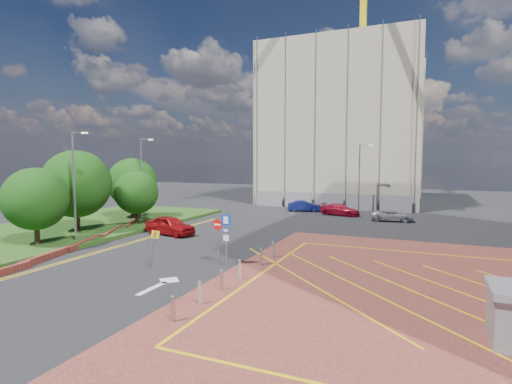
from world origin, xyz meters
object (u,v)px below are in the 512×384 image
Objects in this scene: car_red_left at (170,225)px; tree_a at (35,199)px; sign_cluster at (223,233)px; lamp_back at (360,176)px; tree_b at (77,184)px; lamp_left_far at (142,176)px; car_blue_back at (304,206)px; lamp_left_near at (75,182)px; warning_sign at (154,244)px; tree_d at (132,183)px; tree_c at (136,193)px; car_red_back at (340,210)px; car_silver_back at (392,215)px.

tree_a is at bearing 154.67° from car_red_left.
car_red_left is (-8.61, 6.88, -1.17)m from sign_cluster.
tree_b is at bearing -130.41° from lamp_back.
lamp_left_far is 2.00× the size of car_blue_back.
lamp_left_near is 3.55× the size of warning_sign.
lamp_back is at bearing 57.15° from tree_a.
tree_b is at bearing 106.70° from tree_a.
sign_cluster is 11.09m from car_red_left.
tree_d is at bearing 97.13° from tree_b.
tree_b is at bearing -111.80° from tree_c.
tree_d is 22.59m from car_red_back.
lamp_back is (16.50, 26.00, -0.30)m from lamp_left_near.
lamp_left_near is at bearing 155.54° from car_red_left.
lamp_left_far is at bearing 139.04° from car_red_back.
car_red_back is at bearing 42.99° from tree_c.
lamp_back is 2.50× the size of sign_cluster.
car_silver_back is (10.30, -3.78, -0.08)m from car_blue_back.
warning_sign is (10.89, -1.08, -2.07)m from tree_a.
tree_c reaches higher than car_red_back.
tree_b is 1.47× the size of car_red_left.
car_blue_back is (0.93, 27.64, -0.77)m from warning_sign.
tree_b is 2.11× the size of sign_cluster.
car_red_back is at bearing 56.96° from lamp_left_near.
sign_cluster is at bearing -118.11° from car_red_left.
lamp_back reaches higher than car_blue_back.
tree_d is at bearing 133.56° from warning_sign.
lamp_left_far is 24.46m from lamp_back.
warning_sign is 26.38m from car_silver_back.
tree_b is at bearing 130.54° from car_blue_back.
lamp_left_near is 1.75× the size of car_red_left.
lamp_left_far reaches higher than warning_sign.
lamp_back is at bearing 76.12° from warning_sign.
tree_b reaches higher than warning_sign.
car_blue_back is (11.82, 26.56, -2.84)m from tree_a.
car_red_left is at bearing -32.08° from tree_d.
warning_sign is at bearing 147.45° from car_silver_back.
lamp_left_near is at bearing -44.25° from tree_b.
tree_a reaches higher than warning_sign.
car_red_left reaches higher than car_red_back.
lamp_left_far reaches higher than car_silver_back.
car_red_back is at bearing 77.91° from warning_sign.
car_red_left is (8.19, -5.13, -3.09)m from tree_d.
tree_a is 10.02m from tree_c.
lamp_back reaches higher than tree_b.
tree_a is 31.89m from car_silver_back.
lamp_back is 5.13m from car_red_back.
tree_b is 8.07m from tree_d.
tree_d is at bearing 68.45° from car_red_left.
tree_c is at bearing -45.00° from tree_d.
tree_d is at bearing 104.31° from car_silver_back.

